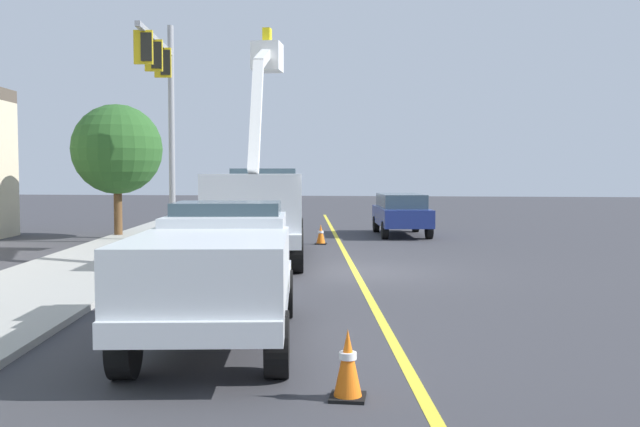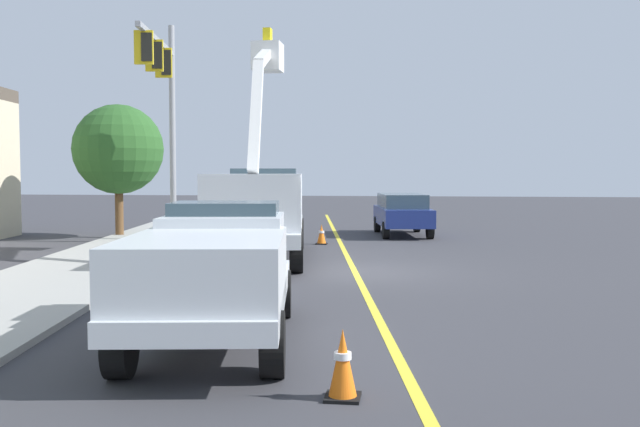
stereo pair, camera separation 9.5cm
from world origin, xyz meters
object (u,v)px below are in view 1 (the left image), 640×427
(utility_bucket_truck, at_px, (260,204))
(passing_minivan, at_px, (401,211))
(traffic_cone_mid_front, at_px, (321,235))
(traffic_cone_leading, at_px, (348,365))
(service_pickup_truck, at_px, (218,269))
(traffic_signal_mast, at_px, (163,90))

(utility_bucket_truck, distance_m, passing_minivan, 9.51)
(traffic_cone_mid_front, bearing_deg, utility_bucket_truck, 164.41)
(passing_minivan, xyz_separation_m, traffic_cone_leading, (-21.30, 0.27, -0.58))
(traffic_cone_leading, xyz_separation_m, traffic_cone_mid_front, (17.21, 2.52, -0.04))
(service_pickup_truck, height_order, traffic_cone_leading, service_pickup_truck)
(passing_minivan, relative_size, traffic_cone_leading, 6.29)
(utility_bucket_truck, height_order, traffic_cone_leading, utility_bucket_truck)
(utility_bucket_truck, height_order, service_pickup_truck, utility_bucket_truck)
(passing_minivan, bearing_deg, traffic_cone_mid_front, 145.78)
(utility_bucket_truck, height_order, passing_minivan, utility_bucket_truck)
(service_pickup_truck, relative_size, traffic_cone_mid_front, 8.24)
(utility_bucket_truck, relative_size, passing_minivan, 1.69)
(traffic_signal_mast, bearing_deg, utility_bucket_truck, -125.10)
(passing_minivan, distance_m, traffic_cone_leading, 21.31)
(traffic_signal_mast, bearing_deg, traffic_cone_leading, -153.59)
(traffic_cone_leading, distance_m, traffic_cone_mid_front, 17.39)
(service_pickup_truck, bearing_deg, passing_minivan, -7.32)
(utility_bucket_truck, xyz_separation_m, passing_minivan, (8.58, -4.04, -0.65))
(passing_minivan, bearing_deg, utility_bucket_truck, 154.81)
(traffic_cone_mid_front, height_order, traffic_signal_mast, traffic_signal_mast)
(service_pickup_truck, relative_size, passing_minivan, 1.16)
(utility_bucket_truck, distance_m, traffic_cone_mid_front, 4.83)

